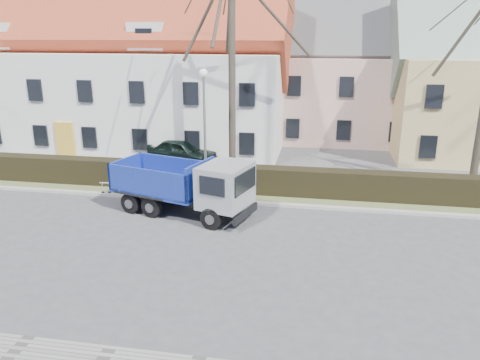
% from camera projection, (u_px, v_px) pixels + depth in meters
% --- Properties ---
extents(ground, '(120.00, 120.00, 0.00)m').
position_uv_depth(ground, '(243.00, 249.00, 16.75)').
color(ground, '#444447').
extents(curb_far, '(80.00, 0.30, 0.12)m').
position_uv_depth(curb_far, '(260.00, 203.00, 21.05)').
color(curb_far, '#9D9B92').
rests_on(curb_far, ground).
extents(grass_strip, '(80.00, 3.00, 0.10)m').
position_uv_depth(grass_strip, '(264.00, 192.00, 22.56)').
color(grass_strip, '#545D34').
rests_on(grass_strip, ground).
extents(hedge, '(60.00, 0.90, 1.30)m').
position_uv_depth(hedge, '(264.00, 182.00, 22.19)').
color(hedge, black).
rests_on(hedge, ground).
extents(building_white, '(26.80, 10.80, 9.50)m').
position_uv_depth(building_white, '(97.00, 73.00, 32.50)').
color(building_white, silver).
rests_on(building_white, ground).
extents(building_pink, '(10.80, 8.80, 8.00)m').
position_uv_depth(building_pink, '(344.00, 82.00, 33.67)').
color(building_pink, '#CDA091').
rests_on(building_pink, ground).
extents(tree_1, '(9.20, 9.20, 12.65)m').
position_uv_depth(tree_1, '(232.00, 56.00, 23.16)').
color(tree_1, '#342D24').
rests_on(tree_1, ground).
extents(dump_truck, '(6.70, 4.00, 2.52)m').
position_uv_depth(dump_truck, '(178.00, 185.00, 19.80)').
color(dump_truck, navy).
rests_on(dump_truck, ground).
extents(streetlight, '(0.46, 0.46, 5.86)m').
position_uv_depth(streetlight, '(205.00, 128.00, 22.96)').
color(streetlight, gray).
rests_on(streetlight, ground).
extents(cart_frame, '(0.83, 0.53, 0.72)m').
position_uv_depth(cart_frame, '(101.00, 188.00, 22.22)').
color(cart_frame, silver).
rests_on(cart_frame, ground).
extents(parked_car_a, '(4.51, 2.69, 1.44)m').
position_uv_depth(parked_car_a, '(182.00, 151.00, 27.61)').
color(parked_car_a, black).
rests_on(parked_car_a, ground).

